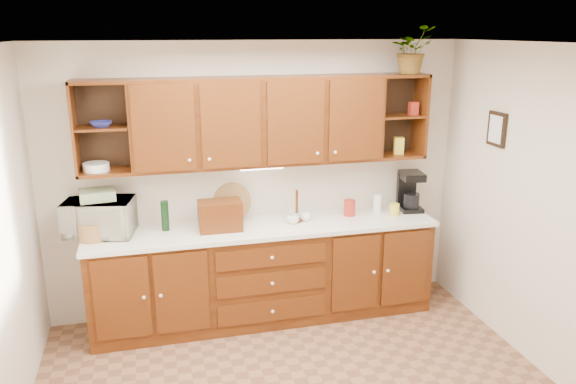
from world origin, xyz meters
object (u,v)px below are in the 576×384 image
bread_box (220,216)px  coffee_maker (410,191)px  microwave (99,217)px  potted_plant (412,50)px

bread_box → coffee_maker: coffee_maker is taller
coffee_maker → microwave: bearing=-172.2°
microwave → bread_box: size_ratio=1.51×
microwave → coffee_maker: (2.98, -0.00, 0.03)m
potted_plant → microwave: bearing=179.1°
microwave → potted_plant: potted_plant is taller
coffee_maker → potted_plant: (-0.09, -0.04, 1.38)m
microwave → coffee_maker: coffee_maker is taller
microwave → bread_box: 1.05m
potted_plant → coffee_maker: bearing=23.0°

